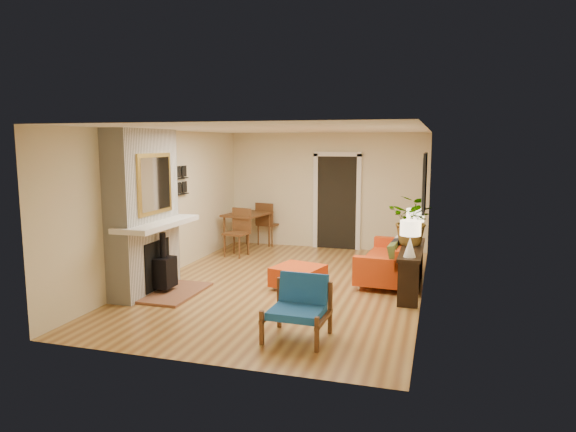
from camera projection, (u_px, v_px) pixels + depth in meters
name	position (u px, v px, depth m)	size (l,w,h in m)	color
room_shell	(348.00, 197.00, 10.83)	(6.50, 6.50, 6.50)	#B78B46
fireplace	(145.00, 216.00, 8.12)	(1.09, 1.68, 2.60)	white
sofa	(394.00, 260.00, 8.99)	(0.98, 2.05, 0.79)	silver
ottoman	(298.00, 276.00, 8.45)	(0.89, 0.89, 0.37)	silver
blue_chair	(299.00, 304.00, 6.34)	(0.75, 0.74, 0.76)	brown
dining_table	(250.00, 221.00, 11.43)	(1.02, 1.91, 1.00)	brown
console_table	(412.00, 257.00, 8.20)	(0.34, 1.85, 0.72)	black
lamp_near	(410.00, 234.00, 7.47)	(0.30, 0.30, 0.54)	white
lamp_far	(415.00, 220.00, 8.78)	(0.30, 0.30, 0.54)	white
houseplant	(413.00, 220.00, 8.35)	(0.74, 0.64, 0.82)	#1E5919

